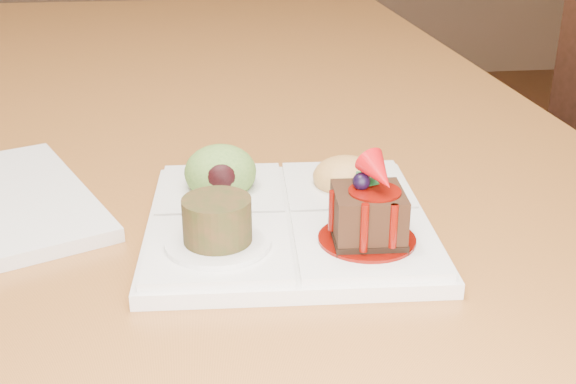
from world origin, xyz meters
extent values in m
cube|color=#985A27|center=(0.00, 0.00, 0.73)|extent=(1.00, 1.80, 0.04)
cylinder|color=#985A27|center=(0.44, 0.84, 0.35)|extent=(0.06, 0.06, 0.71)
cube|color=black|center=(0.55, -0.05, 0.42)|extent=(0.50, 0.50, 0.04)
cylinder|color=black|center=(0.66, 0.17, 0.20)|extent=(0.03, 0.03, 0.40)
cube|color=silver|center=(0.14, -0.36, 0.76)|extent=(0.24, 0.24, 0.01)
cube|color=silver|center=(0.19, -0.41, 0.77)|extent=(0.11, 0.11, 0.01)
cube|color=silver|center=(0.08, -0.41, 0.77)|extent=(0.11, 0.11, 0.01)
cube|color=silver|center=(0.09, -0.30, 0.77)|extent=(0.11, 0.11, 0.01)
cube|color=silver|center=(0.20, -0.30, 0.77)|extent=(0.11, 0.11, 0.01)
cylinder|color=#5C0803|center=(0.19, -0.41, 0.77)|extent=(0.07, 0.07, 0.00)
cube|color=black|center=(0.19, -0.41, 0.77)|extent=(0.06, 0.06, 0.01)
cube|color=black|center=(0.19, -0.41, 0.79)|extent=(0.05, 0.05, 0.03)
cylinder|color=#5C0803|center=(0.19, -0.41, 0.81)|extent=(0.04, 0.04, 0.00)
sphere|color=black|center=(0.18, -0.41, 0.81)|extent=(0.01, 0.01, 0.01)
cone|color=#AB0B0F|center=(0.19, -0.42, 0.82)|extent=(0.03, 0.04, 0.03)
cube|color=#104318|center=(0.19, -0.40, 0.81)|extent=(0.01, 0.02, 0.01)
cube|color=#104318|center=(0.19, -0.40, 0.81)|extent=(0.01, 0.02, 0.01)
cylinder|color=#5C0803|center=(0.18, -0.44, 0.79)|extent=(0.01, 0.01, 0.04)
cylinder|color=#5C0803|center=(0.20, -0.44, 0.79)|extent=(0.01, 0.01, 0.03)
cylinder|color=#5C0803|center=(0.16, -0.41, 0.79)|extent=(0.01, 0.01, 0.03)
cylinder|color=silver|center=(0.08, -0.41, 0.77)|extent=(0.08, 0.08, 0.00)
cylinder|color=#482714|center=(0.08, -0.41, 0.79)|extent=(0.05, 0.05, 0.03)
cylinder|color=#47240F|center=(0.08, -0.41, 0.80)|extent=(0.04, 0.04, 0.00)
ellipsoid|color=olive|center=(0.09, -0.30, 0.78)|extent=(0.06, 0.06, 0.05)
ellipsoid|color=black|center=(0.09, -0.32, 0.78)|extent=(0.03, 0.02, 0.03)
ellipsoid|color=#C58D47|center=(0.20, -0.30, 0.77)|extent=(0.06, 0.06, 0.04)
cube|color=#BC4E0D|center=(0.21, -0.30, 0.78)|extent=(0.01, 0.01, 0.01)
cube|color=#477A1A|center=(0.20, -0.29, 0.78)|extent=(0.01, 0.01, 0.01)
cube|color=#BC4E0D|center=(0.19, -0.29, 0.78)|extent=(0.02, 0.02, 0.01)
cube|color=#477A1A|center=(0.18, -0.30, 0.78)|extent=(0.02, 0.02, 0.01)
cube|color=#BC4E0D|center=(0.18, -0.31, 0.78)|extent=(0.02, 0.01, 0.01)
cube|color=#477A1A|center=(0.19, -0.32, 0.78)|extent=(0.02, 0.02, 0.01)
cube|color=#BC4E0D|center=(0.20, -0.32, 0.78)|extent=(0.02, 0.02, 0.02)
cube|color=#477A1A|center=(0.21, -0.31, 0.78)|extent=(0.02, 0.02, 0.01)
camera|label=1|loc=(0.07, -0.88, 1.02)|focal=45.00mm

